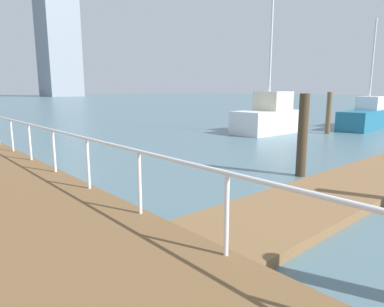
# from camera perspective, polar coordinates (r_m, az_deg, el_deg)

# --- Properties ---
(ground_plane) EXTENTS (300.00, 300.00, 0.00)m
(ground_plane) POSITION_cam_1_polar(r_m,az_deg,el_deg) (17.34, -20.48, 1.95)
(ground_plane) COLOR slate
(floating_dock) EXTENTS (12.55, 2.00, 0.18)m
(floating_dock) POSITION_cam_1_polar(r_m,az_deg,el_deg) (9.79, 26.34, -4.29)
(floating_dock) COLOR olive
(floating_dock) RESTS_ON ground_plane
(boardwalk_railing) EXTENTS (0.06, 21.36, 1.08)m
(boardwalk_railing) POSITION_cam_1_polar(r_m,az_deg,el_deg) (4.81, -2.61, -3.47)
(boardwalk_railing) COLOR white
(boardwalk_railing) RESTS_ON boardwalk
(dock_piling_0) EXTENTS (0.28, 0.28, 2.32)m
(dock_piling_0) POSITION_cam_1_polar(r_m,az_deg,el_deg) (10.01, 18.00, 2.87)
(dock_piling_0) COLOR #473826
(dock_piling_0) RESTS_ON ground_plane
(dock_piling_2) EXTENTS (0.27, 0.27, 2.29)m
(dock_piling_2) POSITION_cam_1_polar(r_m,az_deg,el_deg) (20.38, 21.87, 6.30)
(dock_piling_2) COLOR brown
(dock_piling_2) RESTS_ON ground_plane
(moored_boat_1) EXTENTS (4.33, 2.09, 9.32)m
(moored_boat_1) POSITION_cam_1_polar(r_m,az_deg,el_deg) (19.79, 12.74, 5.98)
(moored_boat_1) COLOR white
(moored_boat_1) RESTS_ON ground_plane
(moored_boat_2) EXTENTS (6.86, 2.36, 6.69)m
(moored_boat_2) POSITION_cam_1_polar(r_m,az_deg,el_deg) (24.64, 27.37, 5.64)
(moored_boat_2) COLOR #1E6B8C
(moored_boat_2) RESTS_ON ground_plane
(skyline_tower_5) EXTENTS (11.69, 12.19, 46.14)m
(skyline_tower_5) POSITION_cam_1_polar(r_m,az_deg,el_deg) (132.04, -21.60, 18.96)
(skyline_tower_5) COLOR #8C939E
(skyline_tower_5) RESTS_ON ground_plane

